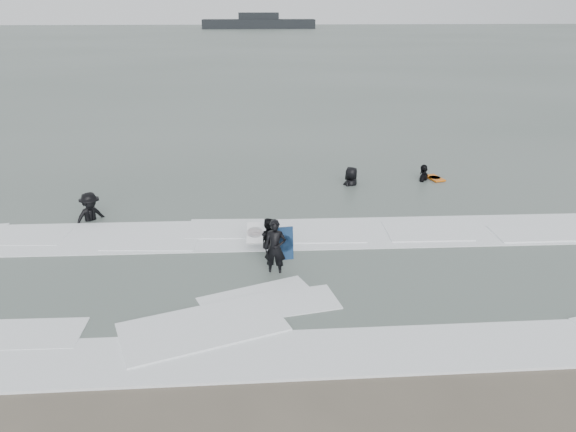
{
  "coord_description": "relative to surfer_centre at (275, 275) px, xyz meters",
  "views": [
    {
      "loc": [
        -0.86,
        -10.93,
        7.32
      ],
      "look_at": [
        0.0,
        5.0,
        1.1
      ],
      "focal_mm": 35.0,
      "sensor_mm": 36.0,
      "label": 1
    }
  ],
  "objects": [
    {
      "name": "ground",
      "position": [
        0.45,
        -3.26,
        0.0
      ],
      "size": [
        320.0,
        320.0,
        0.0
      ],
      "primitive_type": "plane",
      "color": "brown",
      "rests_on": "ground"
    },
    {
      "name": "surfer_breaker",
      "position": [
        -6.28,
        4.33,
        0.0
      ],
      "size": [
        1.42,
        1.37,
        1.94
      ],
      "primitive_type": "imported",
      "rotation": [
        0.0,
        0.0,
        0.72
      ],
      "color": "black",
      "rests_on": "ground"
    },
    {
      "name": "surfer_centre",
      "position": [
        0.0,
        0.0,
        0.0
      ],
      "size": [
        0.68,
        0.51,
        1.68
      ],
      "primitive_type": "imported",
      "rotation": [
        0.0,
        0.0,
        -0.2
      ],
      "color": "black",
      "rests_on": "ground"
    },
    {
      "name": "surfer_wading",
      "position": [
        -0.17,
        1.79,
        0.0
      ],
      "size": [
        0.85,
        0.72,
        1.57
      ],
      "primitive_type": "imported",
      "rotation": [
        0.0,
        0.0,
        2.97
      ],
      "color": "black",
      "rests_on": "ground"
    },
    {
      "name": "sea",
      "position": [
        0.45,
        76.74,
        0.06
      ],
      "size": [
        320.0,
        320.0,
        0.0
      ],
      "primitive_type": "plane",
      "color": "#47544C",
      "rests_on": "ground"
    },
    {
      "name": "surfer_right_near",
      "position": [
        6.61,
        8.38,
        0.0
      ],
      "size": [
        0.95,
        1.18,
        1.88
      ],
      "primitive_type": "imported",
      "rotation": [
        0.0,
        0.0,
        -2.1
      ],
      "color": "black",
      "rests_on": "ground"
    },
    {
      "name": "surf_foam",
      "position": [
        0.45,
        0.44,
        0.04
      ],
      "size": [
        30.03,
        9.06,
        0.09
      ],
      "color": "white",
      "rests_on": "ground"
    },
    {
      "name": "vessel_horizon",
      "position": [
        0.25,
        134.67,
        1.42
      ],
      "size": [
        28.08,
        5.02,
        3.81
      ],
      "color": "black",
      "rests_on": "ground"
    },
    {
      "name": "bodyboards",
      "position": [
        2.3,
        3.52,
        0.5
      ],
      "size": [
        8.32,
        8.81,
        1.25
      ],
      "color": "#10284B",
      "rests_on": "ground"
    },
    {
      "name": "surfer_right_far",
      "position": [
        3.42,
        7.88,
        0.0
      ],
      "size": [
        1.08,
        1.14,
        1.96
      ],
      "primitive_type": "imported",
      "rotation": [
        0.0,
        0.0,
        -2.23
      ],
      "color": "black",
      "rests_on": "ground"
    }
  ]
}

